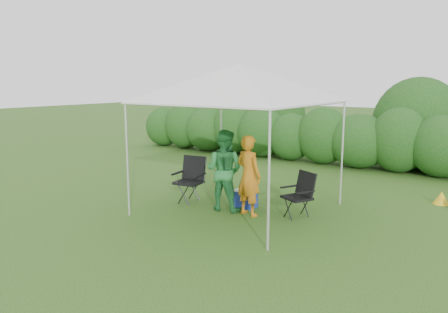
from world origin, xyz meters
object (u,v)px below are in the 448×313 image
Objects in this scene: canopy at (240,83)px; cooler at (246,198)px; man at (249,176)px; chair_right at (301,192)px; chair_left at (191,176)px; woman at (224,170)px.

canopy reaches higher than cooler.
man is at bearing -51.01° from cooler.
chair_right is 0.89× the size of chair_left.
canopy reaches higher than chair_right.
woman is at bearing 9.74° from man.
woman is at bearing -15.78° from chair_left.
chair_left reaches higher than cooler.
chair_left is 2.21× the size of cooler.
chair_right is 1.53m from woman.
cooler is at bearing -150.97° from chair_right.
man is (-0.85, -0.46, 0.28)m from chair_right.
chair_right is at bearing 3.82° from cooler.
chair_right is 1.97× the size of cooler.
cooler is (1.19, 0.27, -0.36)m from chair_left.
cooler is at bearing -39.90° from man.
chair_left reaches higher than chair_right.
chair_right reaches higher than cooler.
man reaches higher than chair_right.
cooler is at bearing -134.41° from woman.
chair_left is at bearing 7.02° from man.
canopy is 2.32m from chair_right.
canopy is 7.21× the size of cooler.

